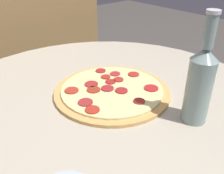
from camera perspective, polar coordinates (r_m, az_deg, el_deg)
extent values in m
cylinder|color=#B2A893|center=(0.75, -1.92, -4.03)|extent=(1.07, 1.07, 0.02)
cylinder|color=tan|center=(0.78, 0.00, -0.96)|extent=(0.36, 0.36, 0.01)
cylinder|color=beige|center=(0.77, 0.00, -0.45)|extent=(0.32, 0.32, 0.01)
cylinder|color=#A82D22|center=(0.77, -9.23, -0.78)|extent=(0.04, 0.04, 0.00)
cylinder|color=#A52720|center=(0.86, 4.96, 2.90)|extent=(0.04, 0.04, 0.00)
cylinder|color=#A72C1D|center=(0.67, -4.50, -5.19)|extent=(0.04, 0.04, 0.00)
cylinder|color=#A02923|center=(0.82, 1.47, 1.71)|extent=(0.03, 0.03, 0.00)
cylinder|color=maroon|center=(0.70, -6.09, -3.49)|extent=(0.04, 0.04, 0.00)
cylinder|color=maroon|center=(0.71, 6.22, -3.22)|extent=(0.03, 0.03, 0.00)
cylinder|color=maroon|center=(0.76, -4.21, -0.61)|extent=(0.04, 0.04, 0.00)
cylinder|color=maroon|center=(0.77, -1.04, -0.30)|extent=(0.04, 0.04, 0.00)
cylinder|color=#A1282A|center=(0.86, 0.71, 3.04)|extent=(0.03, 0.03, 0.00)
cylinder|color=maroon|center=(0.79, -4.75, 0.65)|extent=(0.04, 0.04, 0.00)
cylinder|color=maroon|center=(0.88, -2.60, 3.74)|extent=(0.04, 0.04, 0.00)
cylinder|color=maroon|center=(0.76, 2.18, -0.82)|extent=(0.04, 0.04, 0.00)
cylinder|color=#A92121|center=(0.78, 8.93, -0.25)|extent=(0.04, 0.04, 0.00)
cylinder|color=maroon|center=(0.80, -0.34, 1.21)|extent=(0.03, 0.03, 0.00)
cylinder|color=#A2271E|center=(0.84, -1.46, 2.33)|extent=(0.03, 0.03, 0.00)
cylinder|color=gray|center=(0.65, 19.08, -0.98)|extent=(0.06, 0.06, 0.17)
cone|color=gray|center=(0.61, 20.57, 7.07)|extent=(0.06, 0.06, 0.03)
cylinder|color=gray|center=(0.60, 21.46, 11.75)|extent=(0.03, 0.03, 0.08)
cylinder|color=silver|center=(0.59, 22.23, 15.67)|extent=(0.03, 0.03, 0.01)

